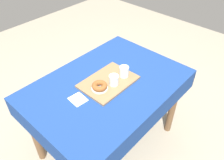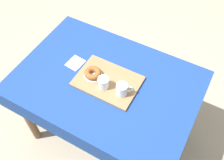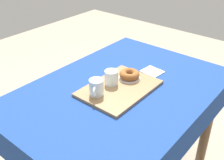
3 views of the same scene
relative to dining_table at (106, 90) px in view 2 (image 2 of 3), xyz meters
name	(u,v)px [view 2 (image 2 of 3)]	position (x,y,z in m)	size (l,w,h in m)	color
ground_plane	(108,131)	(0.00, 0.00, -0.66)	(6.00, 6.00, 0.00)	gray
dining_table	(106,90)	(0.00, 0.00, 0.00)	(1.25, 0.88, 0.77)	navy
serving_tray	(107,81)	(-0.01, 0.00, 0.11)	(0.43, 0.30, 0.02)	olive
tea_mug_left	(122,90)	(-0.15, 0.05, 0.16)	(0.11, 0.08, 0.09)	silver
water_glass_near	(103,83)	(-0.01, 0.06, 0.16)	(0.07, 0.07, 0.08)	silver
donut_plate_left	(93,75)	(0.10, 0.01, 0.13)	(0.12, 0.12, 0.01)	silver
sugar_donut_left	(93,73)	(0.10, 0.01, 0.15)	(0.12, 0.12, 0.04)	brown
paper_napkin	(75,63)	(0.27, -0.03, 0.11)	(0.10, 0.12, 0.01)	white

